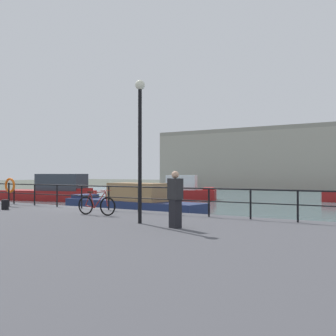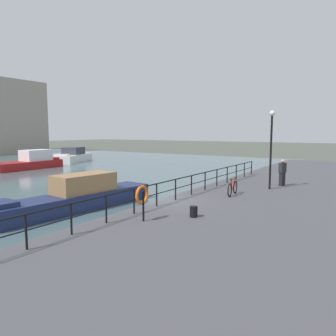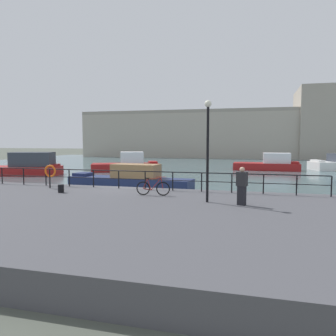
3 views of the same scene
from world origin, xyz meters
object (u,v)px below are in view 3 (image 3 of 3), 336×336
Objects in this scene: moored_blue_motorboat at (130,180)px; harbor_building at (252,133)px; standing_person at (242,186)px; moored_harbor_tender at (24,166)px; mooring_bollard at (61,189)px; quay_lamp_post at (208,138)px; moored_red_daysailer at (128,165)px; parked_bicycle at (153,188)px; life_ring_stand at (50,172)px; moored_green_narrowboat at (269,164)px.

harbor_building is at bearing -93.40° from moored_blue_motorboat.
moored_harbor_tender is at bearing -101.71° from standing_person.
mooring_bollard is at bearing -61.69° from moored_harbor_tender.
harbor_building is 61.88m from quay_lamp_post.
moored_red_daysailer is (9.20, 7.13, -0.13)m from moored_harbor_tender.
parked_bicycle reaches higher than mooring_bollard.
parked_bicycle is 6.83m from life_ring_stand.
harbor_building is at bearing 89.25° from quay_lamp_post.
standing_person is (9.70, -1.09, 0.64)m from mooring_bollard.
harbor_building is 51.62m from moored_harbor_tender.
harbor_building is at bearing 47.05° from moored_red_daysailer.
life_ring_stand is at bearing 139.03° from mooring_bollard.
mooring_bollard is 2.24m from life_ring_stand.
moored_blue_motorboat is at bearing -113.21° from standing_person.
moored_green_narrowboat is at bearing -112.80° from moored_blue_motorboat.
quay_lamp_post reaches higher than standing_person.
moored_red_daysailer is at bearing -160.83° from moored_green_narrowboat.
moored_harbor_tender is 18.81m from life_ring_stand.
life_ring_stand is (-13.37, -26.95, 1.12)m from moored_green_narrowboat.
mooring_bollard is at bearing 88.40° from moored_blue_motorboat.
harbor_building is 60.96m from parked_bicycle.
standing_person is (1.57, -0.33, -2.11)m from quay_lamp_post.
parked_bicycle is 1.26× the size of life_ring_stand.
harbor_building is 33.23m from moored_green_narrowboat.
moored_harbor_tender is at bearing 144.52° from quay_lamp_post.
standing_person is at bearing -89.30° from harbor_building.
harbor_building is 35.06× the size of parked_bicycle.
moored_red_daysailer is at bearing 119.76° from quay_lamp_post.
moored_blue_motorboat is at bearing -40.57° from moored_harbor_tender.
harbor_building is 6.19× the size of moored_blue_motorboat.
quay_lamp_post is at bearing -27.02° from parked_bicycle.
moored_red_daysailer is 27.74m from standing_person.
moored_red_daysailer is (-6.02, 14.46, 0.09)m from moored_blue_motorboat.
moored_blue_motorboat is 5.92× the size of standing_person.
quay_lamp_post is (13.22, -23.12, 3.09)m from moored_red_daysailer.
harbor_building reaches higher than quay_lamp_post.
moored_harbor_tender is at bearing 132.52° from life_ring_stand.
harbor_building is at bearing 48.27° from moored_harbor_tender.
moored_blue_motorboat is 15.67m from moored_red_daysailer.
harbor_building is 140.77× the size of mooring_bollard.
harbor_building is 6.63× the size of moored_harbor_tender.
moored_harbor_tender is (-23.24, -45.87, -4.55)m from harbor_building.
moored_blue_motorboat is 23.13m from moored_green_narrowboat.
life_ring_stand is at bearing 73.95° from moored_blue_motorboat.
moored_red_daysailer reaches higher than life_ring_stand.
harbor_building is 54.01m from moored_blue_motorboat.
standing_person reaches higher than parked_bicycle.
mooring_bollard is at bearing -112.88° from moored_green_narrowboat.
moored_harbor_tender is 21.23× the size of mooring_bollard.
moored_red_daysailer reaches higher than moored_blue_motorboat.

